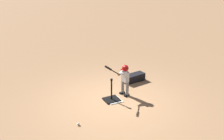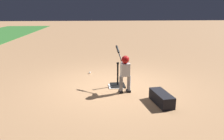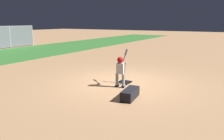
# 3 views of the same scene
# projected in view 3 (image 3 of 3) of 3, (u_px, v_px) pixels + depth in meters

# --- Properties ---
(ground_plane) EXTENTS (90.00, 90.00, 0.00)m
(ground_plane) POSITION_uv_depth(u_px,v_px,m) (122.00, 82.00, 8.06)
(ground_plane) COLOR #AD7F56
(home_plate) EXTENTS (0.44, 0.44, 0.02)m
(home_plate) POSITION_uv_depth(u_px,v_px,m) (122.00, 83.00, 7.95)
(home_plate) COLOR white
(home_plate) RESTS_ON ground_plane
(batting_tee) EXTENTS (0.48, 0.43, 0.73)m
(batting_tee) POSITION_uv_depth(u_px,v_px,m) (124.00, 80.00, 7.94)
(batting_tee) COLOR black
(batting_tee) RESTS_ON ground_plane
(batter_child) EXTENTS (0.90, 0.35, 1.21)m
(batter_child) POSITION_uv_depth(u_px,v_px,m) (121.00, 68.00, 7.32)
(batter_child) COLOR gray
(batter_child) RESTS_ON ground_plane
(baseball) EXTENTS (0.07, 0.07, 0.07)m
(baseball) POSITION_uv_depth(u_px,v_px,m) (122.00, 72.00, 9.58)
(baseball) COLOR white
(baseball) RESTS_ON ground_plane
(bleachers_far_right) EXTENTS (3.28, 2.40, 1.19)m
(bleachers_far_right) POSITION_uv_depth(u_px,v_px,m) (5.00, 40.00, 19.34)
(bleachers_far_right) COLOR #93969E
(bleachers_far_right) RESTS_ON ground_plane
(equipment_bag) EXTENTS (0.87, 0.42, 0.28)m
(equipment_bag) POSITION_uv_depth(u_px,v_px,m) (130.00, 94.00, 6.32)
(equipment_bag) COLOR black
(equipment_bag) RESTS_ON ground_plane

